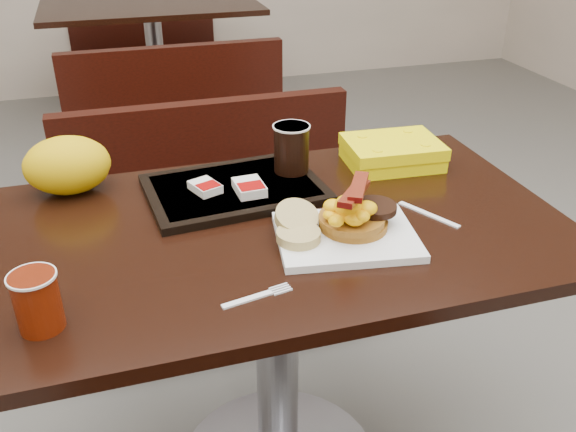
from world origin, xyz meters
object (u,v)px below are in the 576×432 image
object	(u,v)px
hashbrown_sleeve_right	(249,187)
tray	(235,189)
bench_near_n	(220,226)
pancake_stack	(353,221)
fork	(247,300)
knife	(429,214)
hashbrown_sleeve_left	(205,187)
coffee_cup_far	(291,148)
paper_bag	(67,165)
platter	(346,236)
clamshell	(392,153)
table_far	(157,70)
coffee_cup_near	(37,302)
bench_far_s	(173,111)
bench_far_n	(146,45)
table_near	(277,363)

from	to	relation	value
hashbrown_sleeve_right	tray	bearing A→B (deg)	118.27
bench_near_n	pancake_stack	distance (m)	0.90
fork	tray	size ratio (longest dim) A/B	0.33
knife	hashbrown_sleeve_left	xyz separation A→B (m)	(-0.44, 0.21, 0.03)
coffee_cup_far	paper_bag	size ratio (longest dim) A/B	0.59
bench_near_n	hashbrown_sleeve_left	size ratio (longest dim) A/B	14.35
platter	clamshell	xyz separation A→B (m)	(0.24, 0.31, 0.02)
hashbrown_sleeve_left	hashbrown_sleeve_right	bearing A→B (deg)	-40.79
platter	knife	xyz separation A→B (m)	(0.20, 0.04, -0.01)
coffee_cup_far	table_far	bearing A→B (deg)	92.32
hashbrown_sleeve_left	bench_near_n	bearing A→B (deg)	56.46
bench_near_n	paper_bag	size ratio (longest dim) A/B	5.28
hashbrown_sleeve_left	paper_bag	xyz separation A→B (m)	(-0.29, 0.12, 0.04)
pancake_stack	coffee_cup_near	xyz separation A→B (m)	(-0.58, -0.13, 0.02)
platter	hashbrown_sleeve_right	size ratio (longest dim) A/B	3.31
bench_near_n	hashbrown_sleeve_right	world-z (taller)	hashbrown_sleeve_right
fork	coffee_cup_far	bearing A→B (deg)	52.87
tray	bench_far_s	bearing A→B (deg)	83.46
knife	hashbrown_sleeve_right	distance (m)	0.39
bench_far_n	table_far	bearing A→B (deg)	-90.00
platter	bench_far_n	bearing A→B (deg)	100.73
table_far	coffee_cup_near	bearing A→B (deg)	-99.00
bench_near_n	fork	world-z (taller)	fork
table_near	hashbrown_sleeve_right	size ratio (longest dim) A/B	14.66
paper_bag	coffee_cup_near	bearing A→B (deg)	-94.78
bench_far_n	pancake_stack	xyz separation A→B (m)	(0.14, -3.38, 0.42)
clamshell	pancake_stack	bearing A→B (deg)	-123.47
hashbrown_sleeve_left	clamshell	bearing A→B (deg)	-15.04
bench_far_n	fork	bearing A→B (deg)	-91.89
knife	hashbrown_sleeve_right	world-z (taller)	hashbrown_sleeve_right
knife	tray	bearing A→B (deg)	-147.79
hashbrown_sleeve_left	clamshell	distance (m)	0.48
paper_bag	coffee_cup_far	bearing A→B (deg)	-8.17
bench_near_n	paper_bag	bearing A→B (deg)	-133.90
platter	pancake_stack	bearing A→B (deg)	50.11
fork	tray	distance (m)	0.41
pancake_stack	clamshell	distance (m)	0.37
hashbrown_sleeve_left	paper_bag	bearing A→B (deg)	136.02
knife	hashbrown_sleeve_right	xyz separation A→B (m)	(-0.35, 0.18, 0.03)
hashbrown_sleeve_left	platter	bearing A→B (deg)	-69.13
tray	clamshell	bearing A→B (deg)	1.15
paper_bag	pancake_stack	bearing A→B (deg)	-33.52
tray	coffee_cup_far	size ratio (longest dim) A/B	3.44
table_near	coffee_cup_far	distance (m)	0.50
table_far	bench_far_s	xyz separation A→B (m)	(0.00, -0.70, -0.02)
pancake_stack	bench_far_n	bearing A→B (deg)	92.35
table_near	knife	xyz separation A→B (m)	(0.32, -0.05, 0.38)
platter	paper_bag	distance (m)	0.65
coffee_cup_far	platter	bearing A→B (deg)	-86.32
bench_near_n	hashbrown_sleeve_left	world-z (taller)	hashbrown_sleeve_left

